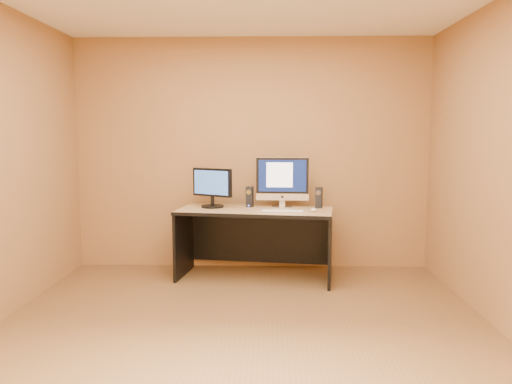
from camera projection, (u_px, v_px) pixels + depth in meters
floor at (243, 334)px, 3.83m from camera, size 4.00×4.00×0.00m
walls at (243, 165)px, 3.68m from camera, size 4.00×4.00×2.60m
desk at (255, 244)px, 5.28m from camera, size 1.69×0.92×0.74m
imac at (282, 182)px, 5.34m from camera, size 0.58×0.24×0.55m
second_monitor at (212, 188)px, 5.35m from camera, size 0.54×0.44×0.42m
speaker_left at (250, 197)px, 5.40m from camera, size 0.08×0.09×0.22m
speaker_right at (319, 198)px, 5.33m from camera, size 0.09×0.09×0.22m
keyboard at (282, 211)px, 5.04m from camera, size 0.44×0.14×0.02m
mouse at (314, 210)px, 5.08m from camera, size 0.07×0.11×0.04m
cable_a at (285, 206)px, 5.48m from camera, size 0.01×0.22×0.01m
cable_b at (277, 205)px, 5.54m from camera, size 0.11×0.15×0.01m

